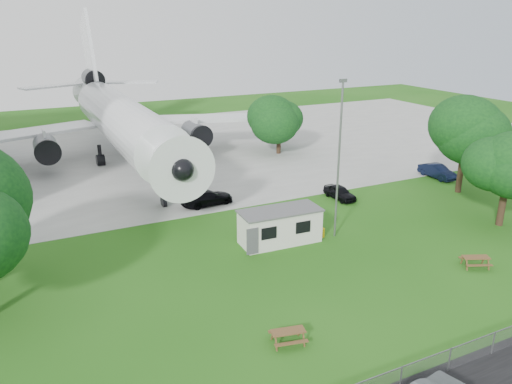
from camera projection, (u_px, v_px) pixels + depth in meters
name	position (u px, v px, depth m)	size (l,w,h in m)	color
ground	(281.00, 297.00, 30.52)	(160.00, 160.00, 0.00)	#33721E
concrete_apron	(136.00, 154.00, 62.79)	(120.00, 46.00, 0.03)	#B7B7B2
airliner	(120.00, 117.00, 58.42)	(46.36, 47.73, 17.69)	white
site_cabin	(280.00, 226.00, 37.70)	(6.81, 2.97, 2.62)	silver
picnic_west	(288.00, 343.00, 26.20)	(1.80, 1.50, 0.76)	brown
picnic_east	(475.00, 267.00, 34.29)	(1.80, 1.50, 0.76)	brown
lamp_mast	(339.00, 162.00, 37.22)	(0.16, 0.16, 12.00)	slate
tree_east_front	(510.00, 163.00, 39.53)	(6.15, 6.15, 8.45)	#382619
tree_east_back	(467.00, 129.00, 47.11)	(8.06, 8.06, 10.37)	#382619
tree_far_apron	(279.00, 120.00, 61.89)	(6.20, 6.20, 7.39)	#382619
car_ne_hatch	(340.00, 193.00, 47.06)	(1.50, 3.73, 1.27)	black
car_ne_sedan	(437.00, 171.00, 53.28)	(1.53, 4.38, 1.44)	black
car_apron_van	(207.00, 198.00, 45.50)	(1.96, 4.83, 1.40)	black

